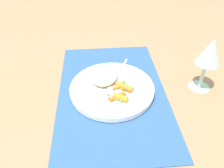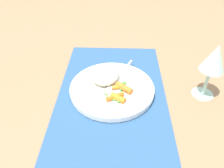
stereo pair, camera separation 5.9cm
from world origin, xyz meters
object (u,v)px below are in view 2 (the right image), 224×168
(plate, at_px, (112,89))
(fork, at_px, (116,81))
(wine_glass, at_px, (215,61))
(carrot_portion, at_px, (120,92))
(rice_mound, at_px, (105,75))

(plate, height_order, fork, fork)
(wine_glass, bearing_deg, carrot_portion, -83.59)
(rice_mound, distance_m, wine_glass, 0.31)
(plate, bearing_deg, fork, 155.05)
(rice_mound, relative_size, wine_glass, 0.61)
(rice_mound, relative_size, carrot_portion, 1.20)
(rice_mound, xyz_separation_m, carrot_portion, (0.07, 0.05, -0.01))
(carrot_portion, xyz_separation_m, wine_glass, (-0.03, 0.25, 0.09))
(carrot_portion, height_order, wine_glass, wine_glass)
(carrot_portion, bearing_deg, plate, -144.21)
(plate, relative_size, fork, 1.36)
(rice_mound, bearing_deg, wine_glass, 81.91)
(plate, relative_size, carrot_portion, 2.95)
(rice_mound, distance_m, carrot_portion, 0.08)
(carrot_portion, relative_size, fork, 0.46)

